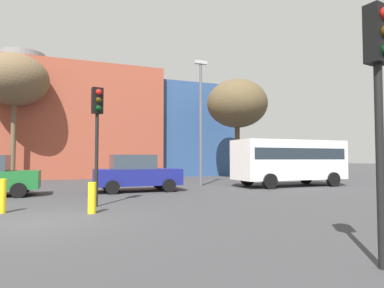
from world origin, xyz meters
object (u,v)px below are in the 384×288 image
traffic_light_island (97,119)px  traffic_light_near_right (379,73)px  white_bus (289,159)px  bare_tree_2 (15,80)px  street_lamp (201,114)px  bollard_yellow_1 (2,196)px  bare_tree_0 (237,104)px  bollard_yellow_0 (92,198)px  parked_car_2 (136,173)px

traffic_light_island → traffic_light_near_right: bearing=10.9°
white_bus → traffic_light_island: 12.44m
bare_tree_2 → street_lamp: bare_tree_2 is taller
traffic_light_island → bollard_yellow_1: 3.74m
bare_tree_0 → bollard_yellow_0: (-12.44, -13.49, -5.71)m
parked_car_2 → street_lamp: size_ratio=0.55×
street_lamp → bare_tree_0: bearing=44.2°
traffic_light_near_right → bollard_yellow_1: bearing=-151.0°
parked_car_2 → traffic_light_island: size_ratio=1.03×
traffic_light_island → bare_tree_0: (12.20, 12.09, 3.17)m
white_bus → street_lamp: 5.98m
bare_tree_2 → bollard_yellow_0: bare_tree_2 is taller
parked_car_2 → bollard_yellow_0: size_ratio=4.55×
traffic_light_near_right → bollard_yellow_1: traffic_light_near_right is taller
bollard_yellow_0 → bare_tree_0: bearing=47.3°
traffic_light_near_right → bollard_yellow_0: (-3.65, 6.71, -2.46)m
parked_car_2 → white_bus: (9.19, -0.14, 0.71)m
bollard_yellow_1 → street_lamp: bearing=36.9°
bare_tree_0 → bare_tree_2: bare_tree_2 is taller
traffic_light_near_right → bare_tree_2: bearing=-170.6°
parked_car_2 → bare_tree_2: bare_tree_2 is taller
bollard_yellow_0 → bollard_yellow_1: (-2.53, 1.03, 0.05)m
street_lamp → white_bus: bearing=-24.7°
bollard_yellow_1 → street_lamp: street_lamp is taller
bollard_yellow_1 → bollard_yellow_0: bearing=-22.1°
parked_car_2 → bollard_yellow_1: 7.17m
parked_car_2 → bollard_yellow_0: bearing=-112.9°
white_bus → bare_tree_0: size_ratio=0.83×
bollard_yellow_0 → street_lamp: size_ratio=0.12×
white_bus → traffic_light_near_right: 15.05m
bare_tree_0 → bare_tree_2: 16.99m
bollard_yellow_1 → traffic_light_island: bearing=7.8°
bollard_yellow_1 → bare_tree_0: bearing=39.8°
white_bus → traffic_light_island: bearing=-158.6°
bollard_yellow_0 → street_lamp: (6.93, 8.14, 3.90)m
bollard_yellow_1 → traffic_light_near_right: bearing=-51.4°
traffic_light_near_right → bare_tree_2: (-7.94, 22.93, 4.40)m
traffic_light_near_right → bollard_yellow_0: size_ratio=4.28×
white_bus → street_lamp: size_ratio=0.89×
parked_car_2 → traffic_light_island: bearing=-116.5°
parked_car_2 → street_lamp: 5.94m
bare_tree_2 → bare_tree_0: bearing=-9.3°
parked_car_2 → traffic_light_near_right: 12.97m
bare_tree_0 → traffic_light_island: bearing=-135.3°
white_bus → bare_tree_2: 19.90m
traffic_light_island → bollard_yellow_1: size_ratio=3.99×
bollard_yellow_0 → street_lamp: 11.37m
traffic_light_island → parked_car_2: bearing=141.6°
white_bus → bare_tree_2: size_ratio=0.74×
bare_tree_0 → white_bus: bearing=-95.2°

